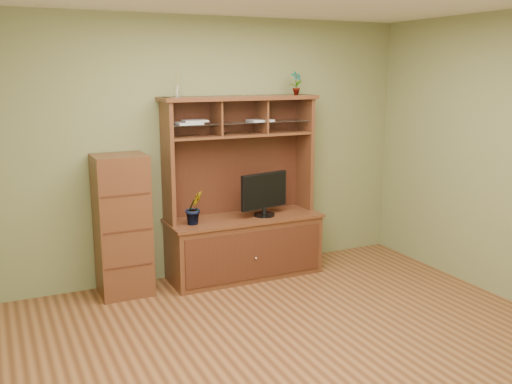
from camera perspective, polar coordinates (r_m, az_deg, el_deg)
room at (r=4.26m, az=5.28°, el=1.14°), size 4.54×4.04×2.74m
media_hutch at (r=6.05m, az=-1.29°, el=-3.59°), size 1.66×0.61×1.90m
monitor at (r=5.98m, az=0.83°, el=-0.14°), size 0.57×0.22×0.46m
orchid_plant at (r=5.70m, az=-6.20°, el=-1.57°), size 0.21×0.19×0.34m
top_plant at (r=6.20m, az=4.03°, el=10.83°), size 0.14×0.11×0.25m
reed_diffuser at (r=5.67m, az=-7.89°, el=10.50°), size 0.06×0.06×0.29m
magazines at (r=5.81m, az=-4.17°, el=7.04°), size 1.05×0.21×0.04m
side_cabinet at (r=5.66m, az=-13.22°, el=-3.28°), size 0.49×0.45×1.38m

